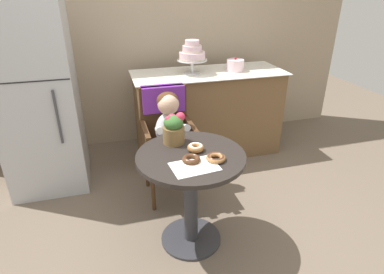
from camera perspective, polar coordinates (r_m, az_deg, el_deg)
name	(u,v)px	position (r m, az deg, el deg)	size (l,w,h in m)	color
ground_plane	(191,239)	(2.53, -0.18, -17.54)	(8.00, 8.00, 0.00)	#6B5B4C
back_wall	(144,21)	(3.67, -8.42, 19.59)	(4.80, 0.10, 2.70)	tan
cafe_table	(191,182)	(2.21, -0.20, -7.92)	(0.72, 0.72, 0.72)	#282321
wicker_chair	(166,125)	(2.74, -4.62, 2.17)	(0.42, 0.45, 0.95)	#472D19
seated_child	(170,128)	(2.58, -3.96, 1.61)	(0.27, 0.32, 0.73)	silver
paper_napkin	(195,167)	(1.96, 0.46, -5.25)	(0.28, 0.20, 0.00)	white
donut_front	(216,158)	(2.03, 4.22, -3.65)	(0.12, 0.12, 0.03)	#AD7542
donut_mid	(191,159)	(2.01, -0.14, -3.89)	(0.12, 0.12, 0.03)	#4C2D19
donut_side	(196,147)	(2.13, 0.65, -1.84)	(0.11, 0.11, 0.04)	#936033
flower_vase	(174,129)	(2.21, -3.23, 1.49)	(0.16, 0.15, 0.22)	brown
display_counter	(208,113)	(3.48, 2.83, 4.26)	(1.56, 0.62, 0.90)	brown
tiered_cake_stand	(192,54)	(3.25, 0.02, 14.50)	(0.30, 0.30, 0.33)	silver
round_layer_cake	(235,65)	(3.41, 7.64, 12.47)	(0.18, 0.18, 0.14)	silver
refrigerator	(37,97)	(3.05, -25.68, 6.43)	(0.64, 0.63, 1.70)	#B7BABF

